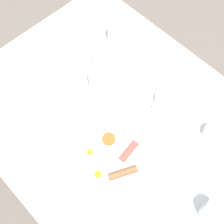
# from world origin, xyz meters

# --- Properties ---
(ground_plane) EXTENTS (8.00, 8.00, 0.00)m
(ground_plane) POSITION_xyz_m (0.00, 0.00, 0.00)
(ground_plane) COLOR #70665B
(table) EXTENTS (0.98, 1.23, 0.71)m
(table) POSITION_xyz_m (0.00, 0.00, 0.65)
(table) COLOR silver
(table) RESTS_ON ground_plane
(breakfast_plate) EXTENTS (0.30, 0.30, 0.04)m
(breakfast_plate) POSITION_xyz_m (-0.15, -0.14, 0.71)
(breakfast_plate) COLOR white
(breakfast_plate) RESTS_ON table
(teapot_near) EXTENTS (0.12, 0.20, 0.12)m
(teapot_near) POSITION_xyz_m (0.07, 0.14, 0.76)
(teapot_near) COLOR white
(teapot_near) RESTS_ON table
(teacup_with_saucer_left) EXTENTS (0.13, 0.13, 0.06)m
(teacup_with_saucer_left) POSITION_xyz_m (-0.28, 0.19, 0.73)
(teacup_with_saucer_left) COLOR white
(teacup_with_saucer_left) RESTS_ON table
(teacup_with_saucer_right) EXTENTS (0.13, 0.13, 0.06)m
(teacup_with_saucer_right) POSITION_xyz_m (0.20, -0.12, 0.73)
(teacup_with_saucer_right) COLOR white
(teacup_with_saucer_right) RESTS_ON table
(water_glass_tall) EXTENTS (0.07, 0.07, 0.12)m
(water_glass_tall) POSITION_xyz_m (-0.03, -0.53, 0.76)
(water_glass_tall) COLOR white
(water_glass_tall) RESTS_ON table
(water_glass_short) EXTENTS (0.07, 0.07, 0.10)m
(water_glass_short) POSITION_xyz_m (-0.17, 0.43, 0.75)
(water_glass_short) COLOR white
(water_glass_short) RESTS_ON table
(wine_glass_spare) EXTENTS (0.07, 0.07, 0.11)m
(wine_glass_spare) POSITION_xyz_m (0.29, 0.28, 0.76)
(wine_glass_spare) COLOR white
(wine_glass_spare) RESTS_ON table
(creamer_jug) EXTENTS (0.09, 0.07, 0.06)m
(creamer_jug) POSITION_xyz_m (0.22, -0.34, 0.74)
(creamer_jug) COLOR white
(creamer_jug) RESTS_ON table
(fork_by_plate) EXTENTS (0.17, 0.09, 0.00)m
(fork_by_plate) POSITION_xyz_m (0.11, 0.50, 0.71)
(fork_by_plate) COLOR silver
(fork_by_plate) RESTS_ON table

